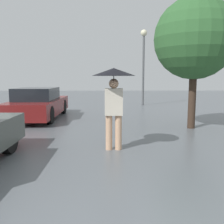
{
  "coord_description": "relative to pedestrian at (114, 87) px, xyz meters",
  "views": [
    {
      "loc": [
        -0.48,
        -1.31,
        1.55
      ],
      "look_at": [
        -0.39,
        4.0,
        0.83
      ],
      "focal_mm": 40.0,
      "sensor_mm": 36.0,
      "label": 1
    }
  ],
  "objects": [
    {
      "name": "pedestrian",
      "position": [
        0.0,
        0.0,
        0.0
      ],
      "size": [
        0.93,
        0.93,
        1.76
      ],
      "color": "tan",
      "rests_on": "ground_plane"
    },
    {
      "name": "street_lamp",
      "position": [
        1.89,
        9.06,
        1.57
      ],
      "size": [
        0.37,
        0.37,
        4.25
      ],
      "color": "#515456",
      "rests_on": "ground_plane"
    },
    {
      "name": "parked_car_farthest",
      "position": [
        -2.83,
        4.37,
        -0.8
      ],
      "size": [
        1.63,
        4.17,
        1.19
      ],
      "color": "maroon",
      "rests_on": "ground_plane"
    },
    {
      "name": "tree",
      "position": [
        2.48,
        2.34,
        1.36
      ],
      "size": [
        2.44,
        2.44,
        3.95
      ],
      "color": "#38281E",
      "rests_on": "ground_plane"
    }
  ]
}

